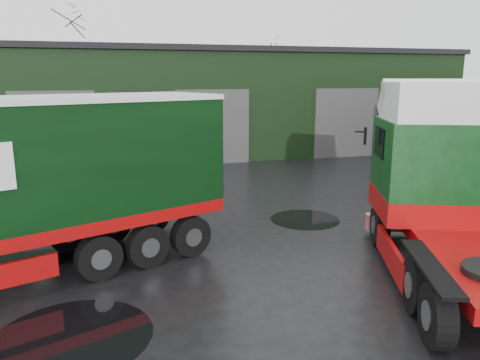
% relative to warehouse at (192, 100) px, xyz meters
% --- Properties ---
extents(ground, '(100.00, 100.00, 0.00)m').
position_rel_warehouse_xyz_m(ground, '(-2.00, -20.00, -3.16)').
color(ground, black).
extents(warehouse, '(32.40, 12.40, 6.30)m').
position_rel_warehouse_xyz_m(warehouse, '(0.00, 0.00, 0.00)').
color(warehouse, black).
rests_on(warehouse, ground).
extents(hero_tractor, '(5.67, 8.03, 4.59)m').
position_rel_warehouse_xyz_m(hero_tractor, '(1.76, -22.53, -0.86)').
color(hero_tractor, '#093510').
rests_on(hero_tractor, ground).
extents(tree_back_a, '(4.40, 4.40, 9.50)m').
position_rel_warehouse_xyz_m(tree_back_a, '(-8.00, 10.00, 1.59)').
color(tree_back_a, black).
rests_on(tree_back_a, ground).
extents(tree_back_b, '(4.40, 4.40, 7.50)m').
position_rel_warehouse_xyz_m(tree_back_b, '(8.00, 10.00, 0.59)').
color(tree_back_b, black).
rests_on(tree_back_b, ground).
extents(puddle_0, '(2.94, 2.94, 0.01)m').
position_rel_warehouse_xyz_m(puddle_0, '(-6.49, -22.37, -3.15)').
color(puddle_0, black).
rests_on(puddle_0, ground).
extents(puddle_1, '(2.30, 2.30, 0.01)m').
position_rel_warehouse_xyz_m(puddle_1, '(0.59, -16.89, -3.15)').
color(puddle_1, black).
rests_on(puddle_1, ground).
extents(puddle_2, '(4.00, 4.00, 0.01)m').
position_rel_warehouse_xyz_m(puddle_2, '(-8.35, -17.28, -3.15)').
color(puddle_2, black).
rests_on(puddle_2, ground).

